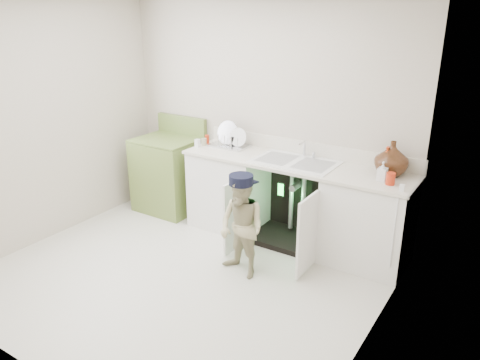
{
  "coord_description": "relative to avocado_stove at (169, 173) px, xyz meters",
  "views": [
    {
      "loc": [
        2.54,
        -2.91,
        2.38
      ],
      "look_at": [
        0.21,
        0.7,
        0.79
      ],
      "focal_mm": 35.0,
      "sensor_mm": 36.0,
      "label": 1
    }
  ],
  "objects": [
    {
      "name": "ground",
      "position": [
        1.14,
        -1.18,
        -0.47
      ],
      "size": [
        3.5,
        3.5,
        0.0
      ],
      "primitive_type": "plane",
      "color": "beige",
      "rests_on": "ground"
    },
    {
      "name": "counter_run",
      "position": [
        1.72,
        0.03,
        0.01
      ],
      "size": [
        2.44,
        1.02,
        1.23
      ],
      "color": "white",
      "rests_on": "ground"
    },
    {
      "name": "avocado_stove",
      "position": [
        0.0,
        0.0,
        0.0
      ],
      "size": [
        0.73,
        0.65,
        1.13
      ],
      "color": "olive",
      "rests_on": "ground"
    },
    {
      "name": "room_shell",
      "position": [
        1.14,
        -1.18,
        0.78
      ],
      "size": [
        6.0,
        5.5,
        1.26
      ],
      "color": "beige",
      "rests_on": "ground"
    },
    {
      "name": "repair_worker",
      "position": [
        1.59,
        -0.83,
        0.03
      ],
      "size": [
        0.54,
        0.75,
        0.98
      ],
      "rotation": [
        0.0,
        0.0,
        -0.23
      ],
      "color": "tan",
      "rests_on": "ground"
    }
  ]
}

